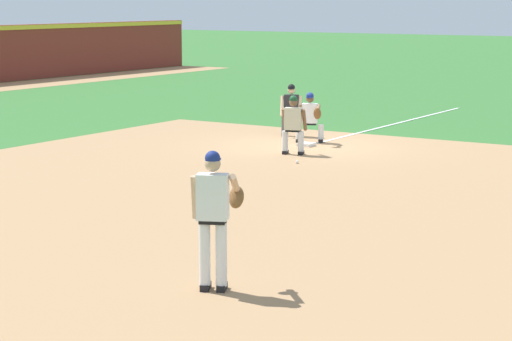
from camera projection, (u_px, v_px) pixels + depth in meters
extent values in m
plane|color=#336B2D|center=(306.00, 146.00, 25.95)|extent=(160.00, 160.00, 0.00)
cube|color=#A87F56|center=(275.00, 195.00, 19.51)|extent=(18.00, 18.00, 0.01)
cube|color=white|center=(394.00, 124.00, 30.47)|extent=(10.87, 0.10, 0.00)
cube|color=white|center=(306.00, 145.00, 25.94)|extent=(0.38, 0.38, 0.09)
sphere|color=white|center=(297.00, 162.00, 23.19)|extent=(0.07, 0.07, 0.07)
cube|color=black|center=(206.00, 286.00, 13.12)|extent=(0.28, 0.21, 0.09)
cylinder|color=white|center=(205.00, 254.00, 13.00)|extent=(0.15, 0.15, 0.84)
cube|color=black|center=(222.00, 287.00, 13.09)|extent=(0.28, 0.21, 0.09)
cylinder|color=white|center=(221.00, 254.00, 12.97)|extent=(0.15, 0.15, 0.84)
cube|color=black|center=(213.00, 221.00, 12.91)|extent=(0.32, 0.39, 0.06)
cube|color=white|center=(213.00, 197.00, 12.86)|extent=(0.38, 0.46, 0.60)
sphere|color=tan|center=(213.00, 164.00, 12.80)|extent=(0.21, 0.21, 0.21)
sphere|color=navy|center=(213.00, 158.00, 12.79)|extent=(0.20, 0.20, 0.20)
cube|color=navy|center=(214.00, 159.00, 12.88)|extent=(0.17, 0.20, 0.02)
cylinder|color=tan|center=(195.00, 197.00, 12.97)|extent=(0.21, 0.16, 0.59)
cylinder|color=tan|center=(235.00, 186.00, 13.10)|extent=(0.52, 0.30, 0.41)
ellipsoid|color=brown|center=(236.00, 197.00, 13.20)|extent=(0.35, 0.30, 0.34)
cube|color=black|center=(321.00, 141.00, 26.58)|extent=(0.28, 0.21, 0.09)
cylinder|color=white|center=(321.00, 132.00, 26.58)|extent=(0.15, 0.15, 0.40)
cube|color=black|center=(298.00, 141.00, 26.67)|extent=(0.28, 0.21, 0.09)
cylinder|color=white|center=(299.00, 132.00, 26.67)|extent=(0.15, 0.15, 0.40)
cube|color=black|center=(310.00, 124.00, 26.59)|extent=(0.32, 0.39, 0.06)
cube|color=white|center=(310.00, 113.00, 26.54)|extent=(0.38, 0.46, 0.52)
sphere|color=brown|center=(310.00, 99.00, 26.45)|extent=(0.21, 0.21, 0.21)
sphere|color=navy|center=(310.00, 96.00, 26.44)|extent=(0.20, 0.20, 0.20)
cube|color=navy|center=(310.00, 97.00, 26.36)|extent=(0.17, 0.20, 0.02)
cylinder|color=brown|center=(318.00, 110.00, 26.07)|extent=(0.57, 0.32, 0.24)
cylinder|color=brown|center=(300.00, 116.00, 26.49)|extent=(0.25, 0.18, 0.58)
ellipsoid|color=brown|center=(317.00, 113.00, 25.88)|extent=(0.28, 0.27, 0.35)
cube|color=black|center=(285.00, 152.00, 24.63)|extent=(0.28, 0.18, 0.09)
cylinder|color=white|center=(285.00, 141.00, 24.55)|extent=(0.15, 0.15, 0.50)
cube|color=black|center=(301.00, 153.00, 24.53)|extent=(0.28, 0.18, 0.09)
cylinder|color=white|center=(301.00, 142.00, 24.44)|extent=(0.15, 0.15, 0.50)
cube|color=black|center=(293.00, 130.00, 24.45)|extent=(0.29, 0.38, 0.06)
cube|color=beige|center=(293.00, 119.00, 24.40)|extent=(0.34, 0.45, 0.54)
sphere|color=brown|center=(293.00, 102.00, 24.35)|extent=(0.21, 0.21, 0.21)
sphere|color=#194C28|center=(293.00, 100.00, 24.34)|extent=(0.20, 0.20, 0.20)
cube|color=#194C28|center=(294.00, 100.00, 24.43)|extent=(0.15, 0.19, 0.02)
cylinder|color=brown|center=(285.00, 119.00, 24.61)|extent=(0.34, 0.18, 0.56)
cylinder|color=brown|center=(304.00, 120.00, 24.48)|extent=(0.34, 0.18, 0.56)
cube|color=black|center=(298.00, 135.00, 27.82)|extent=(0.28, 0.21, 0.09)
cylinder|color=#515154|center=(298.00, 124.00, 27.81)|extent=(0.15, 0.15, 0.50)
cube|color=black|center=(284.00, 135.00, 27.86)|extent=(0.28, 0.21, 0.09)
cylinder|color=#515154|center=(284.00, 124.00, 27.85)|extent=(0.15, 0.15, 0.50)
cube|color=black|center=(291.00, 115.00, 27.79)|extent=(0.33, 0.39, 0.06)
cube|color=#232326|center=(291.00, 104.00, 27.74)|extent=(0.39, 0.47, 0.54)
sphere|color=#DBB28E|center=(291.00, 90.00, 27.65)|extent=(0.21, 0.21, 0.21)
sphere|color=black|center=(291.00, 88.00, 27.64)|extent=(0.20, 0.20, 0.20)
cube|color=black|center=(291.00, 89.00, 27.56)|extent=(0.17, 0.20, 0.02)
cylinder|color=#DBB28E|center=(300.00, 106.00, 27.58)|extent=(0.33, 0.23, 0.56)
cylinder|color=#DBB28E|center=(282.00, 106.00, 27.63)|extent=(0.33, 0.23, 0.56)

